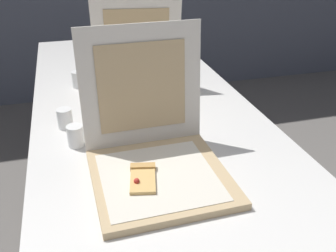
# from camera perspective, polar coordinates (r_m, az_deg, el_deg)

# --- Properties ---
(table) EXTENTS (0.86, 2.43, 0.76)m
(table) POSITION_cam_1_polar(r_m,az_deg,el_deg) (1.45, -2.68, -0.55)
(table) COLOR silver
(table) RESTS_ON ground
(pizza_box_front) EXTENTS (0.39, 0.42, 0.40)m
(pizza_box_front) POSITION_cam_1_polar(r_m,az_deg,el_deg) (1.10, -1.90, -4.50)
(pizza_box_front) COLOR tan
(pizza_box_front) RESTS_ON table
(pizza_box_middle) EXTENTS (0.43, 0.43, 0.40)m
(pizza_box_middle) POSITION_cam_1_polar(r_m,az_deg,el_deg) (1.60, -4.21, 6.34)
(pizza_box_middle) COLOR tan
(pizza_box_middle) RESTS_ON table
(cup_white_near_center) EXTENTS (0.05, 0.05, 0.07)m
(cup_white_near_center) POSITION_cam_1_polar(r_m,az_deg,el_deg) (1.28, -13.74, -1.47)
(cup_white_near_center) COLOR white
(cup_white_near_center) RESTS_ON table
(cup_white_mid) EXTENTS (0.05, 0.05, 0.07)m
(cup_white_mid) POSITION_cam_1_polar(r_m,az_deg,el_deg) (1.40, -15.26, 1.10)
(cup_white_mid) COLOR white
(cup_white_mid) RESTS_ON table
(cup_white_far) EXTENTS (0.05, 0.05, 0.07)m
(cup_white_far) POSITION_cam_1_polar(r_m,az_deg,el_deg) (1.76, -13.39, 6.84)
(cup_white_far) COLOR white
(cup_white_far) RESTS_ON table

